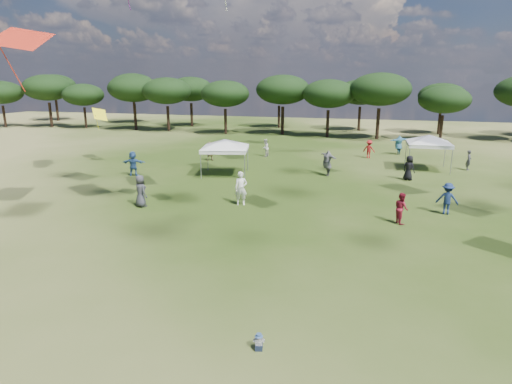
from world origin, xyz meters
TOP-DOWN VIEW (x-y plane):
  - tree_line at (2.39, 47.41)m, footprint 108.78×17.63m
  - tent_left at (-7.44, 21.37)m, footprint 6.44×6.44m
  - tent_right at (7.05, 27.32)m, footprint 6.35×6.35m
  - toddler at (0.44, 1.67)m, footprint 0.34×0.36m
  - festival_crowd at (0.24, 23.30)m, footprint 30.22×22.88m

SIDE VIEW (x-z plane):
  - toddler at x=0.44m, z-range -0.03..0.44m
  - festival_crowd at x=0.24m, z-range -0.08..1.81m
  - tent_left at x=-7.44m, z-range 1.04..3.96m
  - tent_right at x=7.05m, z-range 1.08..4.08m
  - tree_line at x=2.39m, z-range 1.54..9.31m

